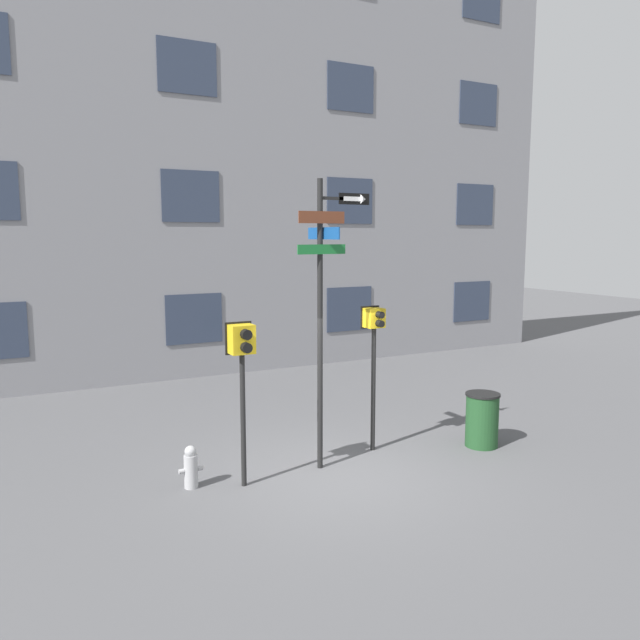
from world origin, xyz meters
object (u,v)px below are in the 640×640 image
object	(u,v)px
street_sign_pole	(324,297)
trash_bin	(482,420)
pedestrian_signal_right	(374,339)
fire_hydrant	(191,467)
pedestrian_signal_left	(242,356)

from	to	relation	value
street_sign_pole	trash_bin	xyz separation A→B (m)	(3.04, -0.42, -2.34)
pedestrian_signal_right	fire_hydrant	xyz separation A→B (m)	(-3.36, -0.14, -1.69)
fire_hydrant	pedestrian_signal_left	bearing A→B (deg)	-22.33
pedestrian_signal_left	street_sign_pole	bearing A→B (deg)	4.58
street_sign_pole	fire_hydrant	distance (m)	3.34
pedestrian_signal_left	trash_bin	world-z (taller)	pedestrian_signal_left
trash_bin	pedestrian_signal_right	bearing A→B (deg)	158.20
pedestrian_signal_left	fire_hydrant	size ratio (longest dim) A/B	3.83
pedestrian_signal_right	trash_bin	bearing A→B (deg)	-21.80
pedestrian_signal_left	trash_bin	bearing A→B (deg)	-3.85
street_sign_pole	fire_hydrant	xyz separation A→B (m)	(-2.19, 0.19, -2.52)
street_sign_pole	pedestrian_signal_right	size ratio (longest dim) A/B	1.82
fire_hydrant	trash_bin	world-z (taller)	trash_bin
street_sign_pole	pedestrian_signal_left	xyz separation A→B (m)	(-1.45, -0.12, -0.81)
street_sign_pole	pedestrian_signal_right	distance (m)	1.47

